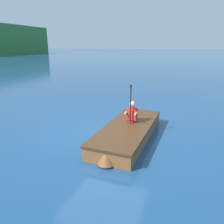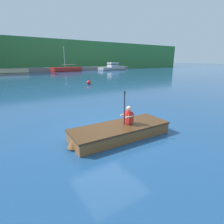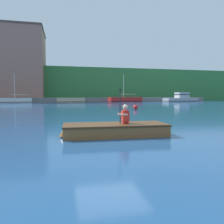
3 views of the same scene
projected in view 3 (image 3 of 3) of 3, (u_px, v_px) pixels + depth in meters
ground_plane at (110, 132)px, 7.93m from camera, size 300.00×300.00×0.00m
shoreline_ridge at (68, 86)px, 59.68m from camera, size 120.00×20.00×8.00m
waterfront_apartment_right at (20, 66)px, 49.23m from camera, size 10.91×11.89×16.05m
marina_dock at (70, 100)px, 45.21m from camera, size 61.27×2.40×0.90m
moored_boat_dock_west_inner at (125, 100)px, 45.03m from camera, size 7.10×3.04×5.56m
moored_boat_dock_center_far at (181, 98)px, 47.36m from camera, size 7.66×3.16×2.00m
moored_boat_dock_east_inner at (71, 100)px, 41.41m from camera, size 5.34×2.06×0.90m
moored_boat_dock_east_end at (16, 101)px, 39.39m from camera, size 5.44×2.21×5.28m
rowboat_foreground at (114, 129)px, 7.19m from camera, size 3.55×1.37×0.40m
person_paddler at (125, 115)px, 7.22m from camera, size 0.34×0.37×1.15m
channel_buoy at (135, 107)px, 20.76m from camera, size 0.44×0.44×0.72m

